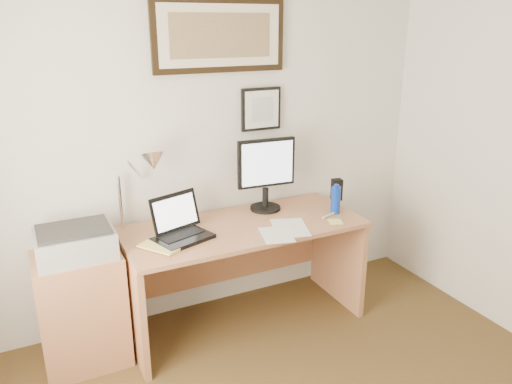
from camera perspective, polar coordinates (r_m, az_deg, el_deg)
wall_back at (r=3.46m, az=-6.33°, el=5.66°), size 3.50×0.02×2.50m
side_cabinet at (r=3.31m, az=-19.23°, el=-12.54°), size 0.50×0.40×0.73m
water_bottle at (r=3.55m, az=9.09°, el=-0.91°), size 0.07×0.07×0.19m
bottle_cap at (r=3.52m, az=9.17°, el=0.71°), size 0.03×0.03×0.02m
speaker at (r=3.82m, az=9.20°, el=0.27°), size 0.08×0.08×0.16m
paper_sheet_a at (r=3.18m, az=2.36°, el=-4.90°), size 0.25×0.31×0.00m
paper_sheet_b at (r=3.29m, az=3.91°, el=-4.07°), size 0.31×0.37×0.00m
sticky_pad at (r=3.41m, az=9.06°, el=-3.37°), size 0.11×0.11×0.01m
marker_pen at (r=3.51m, az=8.33°, el=-2.64°), size 0.14×0.06×0.02m
book at (r=3.00m, az=-11.72°, el=-6.67°), size 0.29×0.31×0.02m
desk at (r=3.51m, az=-1.97°, el=-6.81°), size 1.60×0.70×0.75m
laptop at (r=3.16m, az=-8.68°, el=-4.15°), size 0.40×0.39×0.26m
lcd_monitor at (r=3.51m, az=1.17°, el=2.41°), size 0.42×0.22×0.52m
printer at (r=3.10m, az=-19.99°, el=-5.43°), size 0.44×0.34×0.18m
desk_lamp at (r=3.19m, az=-12.04°, el=3.05°), size 0.29×0.27×0.53m
picture_large at (r=3.40m, az=-4.11°, el=17.41°), size 0.92×0.04×0.47m
picture_small at (r=3.57m, az=0.59°, el=9.46°), size 0.30×0.03×0.30m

